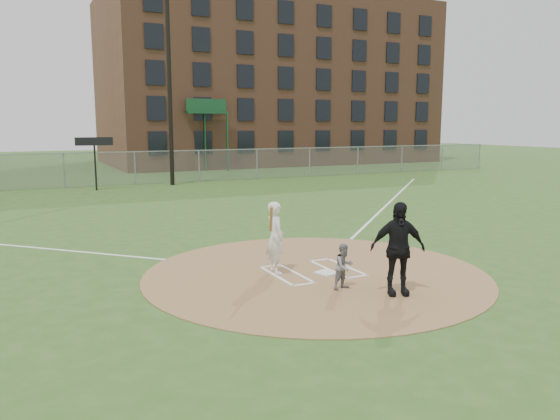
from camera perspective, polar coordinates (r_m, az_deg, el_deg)
name	(u,v)px	position (r m, az deg, el deg)	size (l,w,h in m)	color
ground	(315,274)	(13.53, 3.73, -6.64)	(140.00, 140.00, 0.00)	#2F551D
dirt_circle	(315,273)	(13.52, 3.73, -6.60)	(8.40, 8.40, 0.02)	#9A7448
home_plate	(326,273)	(13.49, 4.88, -6.55)	(0.47, 0.47, 0.03)	silver
foul_line_first	(388,203)	(25.79, 11.27, 0.70)	(0.10, 24.00, 0.01)	white
catcher	(344,266)	(12.17, 6.72, -5.87)	(0.50, 0.39, 1.02)	gray
umpire	(398,248)	(11.87, 12.19, -3.95)	(1.18, 0.49, 2.01)	black
batters_boxes	(312,271)	(13.65, 3.42, -6.39)	(2.08, 1.88, 0.01)	white
batter_at_plate	(275,237)	(13.28, -0.49, -2.89)	(0.66, 1.01, 1.78)	white
outfield_fence	(135,168)	(34.04, -14.91, 4.25)	(56.08, 0.08, 2.03)	slate
brick_warehouse	(266,84)	(54.29, -1.42, 13.05)	(30.00, 17.17, 15.00)	brown
light_pole	(169,73)	(33.54, -11.51, 13.88)	(1.20, 0.30, 12.22)	black
scoreboard_sign	(94,147)	(31.79, -18.83, 6.24)	(2.00, 0.10, 2.93)	black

